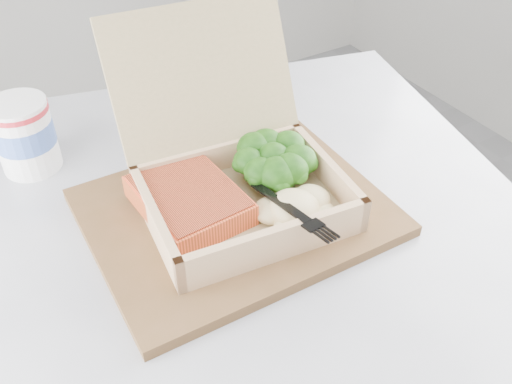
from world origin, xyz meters
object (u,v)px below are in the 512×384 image
cafe_table (231,323)px  paper_cup (24,133)px  takeout_container (231,159)px  serving_tray (236,212)px

cafe_table → paper_cup: paper_cup is taller
cafe_table → takeout_container: 0.26m
takeout_container → paper_cup: 0.29m
serving_tray → cafe_table: bearing=-146.9°
cafe_table → takeout_container: takeout_container is taller
serving_tray → paper_cup: size_ratio=3.49×
takeout_container → paper_cup: (-0.20, 0.21, -0.01)m
serving_tray → takeout_container: takeout_container is taller
cafe_table → serving_tray: bearing=33.1°
takeout_container → paper_cup: size_ratio=2.87×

